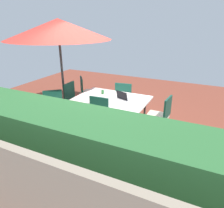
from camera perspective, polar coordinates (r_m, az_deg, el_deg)
ground_plane at (r=5.32m, az=-0.00°, el=-6.26°), size 10.00×10.00×0.02m
hedge_row at (r=3.33m, az=-17.79°, el=-11.95°), size 6.30×0.82×1.39m
dining_table at (r=5.02m, az=-0.00°, el=1.06°), size 1.70×1.12×0.77m
patio_umbrella at (r=5.55m, az=-14.40°, el=19.05°), size 2.59×2.59×2.54m
chair_east at (r=5.64m, az=-10.20°, el=1.33°), size 0.46×0.46×0.98m
chair_southeast at (r=6.20m, az=-6.82°, el=3.43°), size 0.58×0.58×0.98m
chair_south at (r=5.70m, az=3.37°, el=1.88°), size 0.48×0.49×0.98m
chair_northeast at (r=5.09m, az=-15.47°, el=-1.44°), size 0.59×0.59×0.98m
chair_west at (r=4.75m, az=12.97°, el=-2.88°), size 0.48×0.47×0.98m
chair_north at (r=4.49m, az=-4.30°, el=-3.87°), size 0.46×0.47×0.98m
laptop at (r=4.91m, az=3.21°, el=1.79°), size 0.38×0.34×0.21m
cup at (r=5.27m, az=-2.56°, el=3.29°), size 0.06×0.06×0.11m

